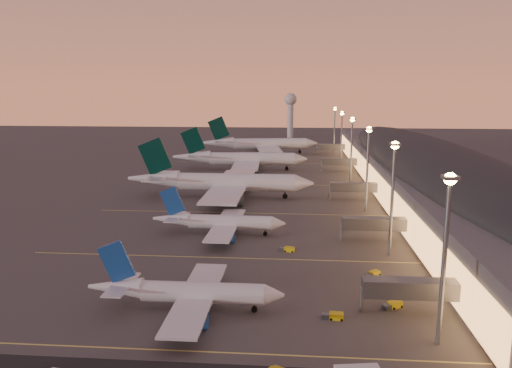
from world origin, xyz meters
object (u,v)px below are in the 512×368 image
object	(u,v)px
baggage_tug_a	(334,316)
baggage_tug_b	(393,305)
airliner_narrow_south	(186,292)
baggage_tug_c	(288,249)
airliner_wide_mid	(240,159)
airliner_narrow_north	(219,222)
airliner_wide_far	(260,144)
baggage_tug_d	(373,274)
radar_tower	(290,108)
airliner_wide_near	(220,182)

from	to	relation	value
baggage_tug_a	baggage_tug_b	world-z (taller)	baggage_tug_b
airliner_narrow_south	baggage_tug_c	world-z (taller)	airliner_narrow_south
baggage_tug_a	airliner_wide_mid	bearing A→B (deg)	106.95
airliner_narrow_north	airliner_wide_mid	bearing A→B (deg)	94.51
airliner_narrow_south	airliner_narrow_north	size ratio (longest dim) A/B	0.98
baggage_tug_c	baggage_tug_b	bearing A→B (deg)	-41.10
airliner_wide_far	airliner_wide_mid	bearing A→B (deg)	-103.25
baggage_tug_b	baggage_tug_d	bearing A→B (deg)	64.85
airliner_wide_mid	radar_tower	world-z (taller)	radar_tower
baggage_tug_d	baggage_tug_b	bearing A→B (deg)	-123.91
airliner_narrow_north	airliner_wide_far	size ratio (longest dim) A/B	0.53
baggage_tug_b	airliner_narrow_north	bearing A→B (deg)	101.90
baggage_tug_c	baggage_tug_d	size ratio (longest dim) A/B	1.11
airliner_wide_near	baggage_tug_d	bearing A→B (deg)	-58.43
baggage_tug_b	airliner_wide_mid	bearing A→B (deg)	76.64
airliner_narrow_north	airliner_wide_near	bearing A→B (deg)	99.41
airliner_wide_far	baggage_tug_d	distance (m)	186.42
airliner_wide_far	baggage_tug_b	world-z (taller)	airliner_wide_far
airliner_wide_mid	baggage_tug_c	size ratio (longest dim) A/B	16.34
airliner_narrow_north	airliner_wide_far	world-z (taller)	airliner_wide_far
airliner_wide_near	radar_tower	world-z (taller)	radar_tower
airliner_wide_far	baggage_tug_d	size ratio (longest dim) A/B	19.45
airliner_wide_far	baggage_tug_c	size ratio (longest dim) A/B	17.59
airliner_wide_mid	radar_tower	size ratio (longest dim) A/B	1.89
radar_tower	baggage_tug_b	xyz separation A→B (m)	(21.68, -287.93, -21.39)
airliner_wide_near	baggage_tug_a	distance (m)	94.53
baggage_tug_c	airliner_narrow_north	bearing A→B (deg)	161.35
airliner_narrow_north	airliner_wide_mid	xyz separation A→B (m)	(-5.70, 100.13, 1.85)
airliner_narrow_south	airliner_narrow_north	bearing A→B (deg)	91.58
airliner_wide_far	baggage_tug_a	distance (m)	204.21
airliner_narrow_north	baggage_tug_c	xyz separation A→B (m)	(18.00, -12.25, -2.73)
radar_tower	baggage_tug_d	world-z (taller)	radar_tower
airliner_wide_mid	baggage_tug_b	xyz separation A→B (m)	(42.42, -140.89, -4.57)
baggage_tug_d	baggage_tug_c	bearing A→B (deg)	102.39
airliner_wide_mid	baggage_tug_a	world-z (taller)	airliner_wide_mid
airliner_wide_near	airliner_wide_far	bearing A→B (deg)	87.89
airliner_wide_far	baggage_tug_c	world-z (taller)	airliner_wide_far
airliner_wide_near	radar_tower	xyz separation A→B (m)	(21.18, 204.30, 16.58)
baggage_tug_d	airliner_narrow_south	bearing A→B (deg)	169.00
airliner_wide_mid	baggage_tug_c	distance (m)	114.95
airliner_wide_near	baggage_tug_c	distance (m)	60.37
baggage_tug_b	baggage_tug_c	size ratio (longest dim) A/B	1.01
airliner_wide_near	airliner_wide_mid	distance (m)	57.26
airliner_narrow_south	radar_tower	world-z (taller)	radar_tower
airliner_narrow_north	airliner_wide_mid	distance (m)	100.31
radar_tower	baggage_tug_b	world-z (taller)	radar_tower
airliner_narrow_south	baggage_tug_b	world-z (taller)	airliner_narrow_south
airliner_wide_far	baggage_tug_d	xyz separation A→B (m)	(36.35, -182.77, -4.99)
airliner_narrow_south	baggage_tug_d	bearing A→B (deg)	27.92
airliner_narrow_south	airliner_wide_far	bearing A→B (deg)	90.64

